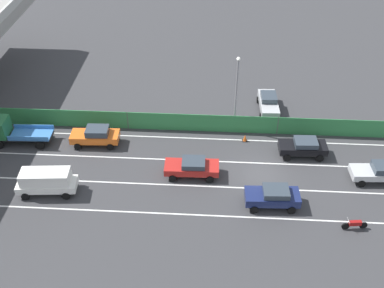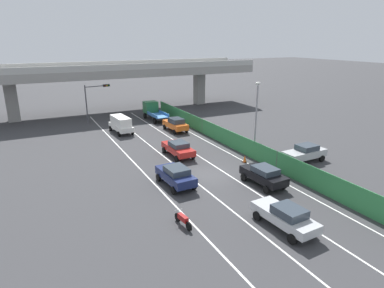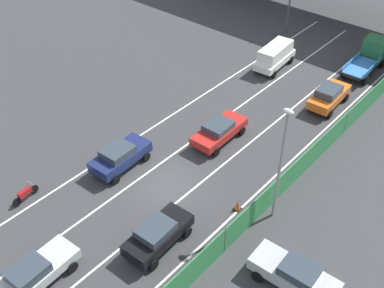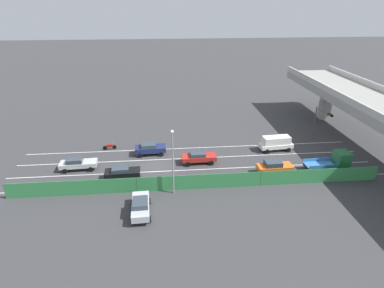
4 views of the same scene
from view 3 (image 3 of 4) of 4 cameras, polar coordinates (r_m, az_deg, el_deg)
The scene contains 17 objects.
ground_plane at distance 30.20m, azimuth -3.32°, elevation -4.94°, with size 300.00×300.00×0.00m, color #38383A.
lane_line_left_edge at distance 35.82m, azimuth -3.19°, elevation 3.07°, with size 0.14×46.67×0.01m, color silver.
lane_line_mid_left at distance 34.05m, azimuth 0.83°, elevation 0.99°, with size 0.14×46.67×0.01m, color silver.
lane_line_mid_right at distance 32.52m, azimuth 5.26°, elevation -1.31°, with size 0.14×46.67×0.01m, color silver.
lane_line_right_edge at distance 31.25m, azimuth 10.10°, elevation -3.81°, with size 0.14×46.67×0.01m, color silver.
green_fence at distance 30.24m, azimuth 12.22°, elevation -3.49°, with size 0.10×42.77×1.86m.
car_sedan_silver at distance 25.85m, azimuth -18.62°, elevation -14.61°, with size 2.17×4.67×1.60m.
car_van_white at distance 42.55m, azimuth 10.04°, elevation 10.56°, with size 2.28×4.86×2.11m.
car_taxi_orange at distance 38.24m, azimuth 16.28°, elevation 5.67°, with size 2.09×4.44×1.76m.
car_sedan_red at distance 33.19m, azimuth 3.31°, elevation 1.66°, with size 2.10×4.60×1.54m.
car_sedan_navy at distance 31.22m, azimuth -8.72°, elevation -1.41°, with size 2.18×4.31×1.66m.
car_sedan_black at distance 26.21m, azimuth -4.17°, elevation -10.80°, with size 2.11×4.27×1.62m.
flatbed_truck_blue at distance 44.67m, azimuth 20.86°, elevation 10.10°, with size 2.35×5.60×2.51m.
motorcycle at distance 30.65m, azimuth -19.58°, elevation -5.73°, with size 0.60×1.95×0.93m.
parked_wagon_silver at distance 25.02m, azimuth 12.41°, elevation -15.20°, with size 4.60×2.11×1.69m.
street_lamp at distance 25.61m, azimuth 10.81°, elevation -1.43°, with size 0.60×0.36×7.61m.
traffic_cone at distance 28.52m, azimuth 5.57°, elevation -7.41°, with size 0.47×0.47×0.72m.
Camera 3 is at (15.59, -15.47, 20.74)m, focal length 43.97 mm.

